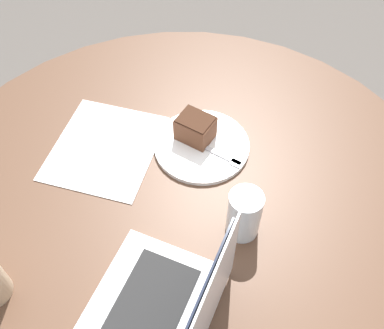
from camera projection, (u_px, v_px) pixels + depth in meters
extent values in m
plane|color=#4C4742|center=(185.00, 312.00, 1.61)|extent=(12.00, 12.00, 0.00)
cylinder|color=#4C3323|center=(185.00, 311.00, 1.60)|extent=(0.46, 0.46, 0.02)
cylinder|color=#4C3323|center=(184.00, 270.00, 1.33)|extent=(0.10, 0.10, 0.66)
cylinder|color=#4C3323|center=(182.00, 208.00, 1.06)|extent=(1.33, 1.33, 0.03)
cube|color=white|center=(105.00, 148.00, 1.15)|extent=(0.36, 0.34, 0.00)
cylinder|color=white|center=(202.00, 146.00, 1.15)|extent=(0.24, 0.24, 0.01)
cube|color=brown|center=(195.00, 128.00, 1.14)|extent=(0.11, 0.11, 0.06)
cube|color=#351E13|center=(195.00, 119.00, 1.11)|extent=(0.10, 0.11, 0.00)
cube|color=silver|center=(211.00, 150.00, 1.13)|extent=(0.11, 0.14, 0.00)
cube|color=silver|center=(236.00, 162.00, 1.11)|extent=(0.04, 0.04, 0.00)
cylinder|color=silver|center=(244.00, 214.00, 0.96)|extent=(0.07, 0.07, 0.13)
cube|color=silver|center=(143.00, 323.00, 0.87)|extent=(0.41, 0.36, 0.02)
cube|color=black|center=(142.00, 321.00, 0.86)|extent=(0.31, 0.25, 0.00)
cube|color=silver|center=(201.00, 327.00, 0.75)|extent=(0.30, 0.17, 0.23)
cube|color=black|center=(199.00, 326.00, 0.75)|extent=(0.28, 0.16, 0.21)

